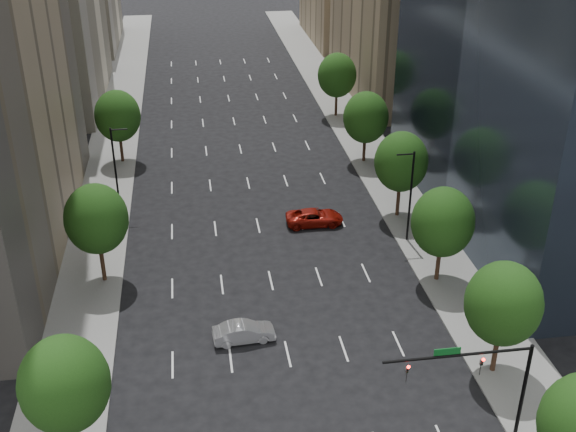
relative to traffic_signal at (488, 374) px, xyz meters
name	(u,v)px	position (x,y,z in m)	size (l,w,h in m)	color
sidewalk_left	(96,236)	(-26.03, 30.00, -5.10)	(6.00, 200.00, 0.15)	slate
sidewalk_right	(411,214)	(4.97, 30.00, -5.10)	(6.00, 200.00, 0.15)	slate
tree_right_1	(503,304)	(3.47, 6.00, 0.58)	(5.20, 5.20, 8.75)	#382316
tree_right_2	(443,222)	(3.47, 18.00, 0.43)	(5.20, 5.20, 8.61)	#382316
tree_right_3	(401,162)	(3.47, 30.00, 0.72)	(5.20, 5.20, 8.89)	#382316
tree_right_4	(366,117)	(3.47, 44.00, 0.29)	(5.20, 5.20, 8.46)	#382316
tree_right_5	(337,75)	(3.47, 60.00, 0.58)	(5.20, 5.20, 8.75)	#382316
tree_left_0	(65,384)	(-24.53, 2.00, 0.58)	(5.20, 5.20, 8.75)	#382316
tree_left_1	(96,219)	(-24.53, 22.00, 0.79)	(5.20, 5.20, 8.97)	#382316
tree_left_2	(118,116)	(-24.53, 48.00, 0.50)	(5.20, 5.20, 8.68)	#382316
streetlight_rn	(410,194)	(2.91, 25.00, -0.33)	(1.70, 0.20, 9.00)	black
streetlight_ln	(116,168)	(-23.96, 35.00, -0.33)	(1.70, 0.20, 9.00)	black
traffic_signal	(488,374)	(0.00, 0.00, 0.00)	(9.12, 0.40, 7.38)	black
car_silver	(244,332)	(-13.53, 12.07, -4.41)	(1.61, 4.63, 1.52)	#A4A4A9
car_red_far	(315,217)	(-5.03, 29.47, -4.40)	(2.58, 5.59, 1.55)	maroon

